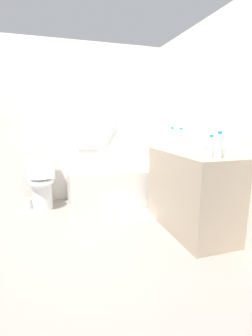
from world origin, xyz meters
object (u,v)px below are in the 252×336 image
bathtub (118,184)px  toilet (42,184)px  water_bottle_1 (172,138)px  water_bottle_0 (219,146)px  drinking_glass_0 (220,152)px  toilet_paper_roll (28,204)px  water_bottle_2 (211,146)px  bath_mat (141,215)px  drinking_glass_2 (229,153)px  sink_faucet (206,149)px  drinking_glass_3 (210,152)px  water_bottle_3 (181,139)px  sink_basin (190,151)px  drinking_glass_1 (185,146)px

bathtub → toilet: bathtub is taller
water_bottle_1 → water_bottle_0: bearing=-90.7°
drinking_glass_0 → toilet_paper_roll: size_ratio=0.65×
toilet_paper_roll → water_bottle_2: bearing=-38.6°
toilet → drinking_glass_0: 2.34m
water_bottle_0 → bath_mat: (-0.37, 0.93, -0.99)m
bathtub → bath_mat: size_ratio=2.66×
bathtub → drinking_glass_2: size_ratio=14.52×
drinking_glass_0 → bath_mat: (-0.46, 0.84, -0.92)m
sink_faucet → drinking_glass_2: (-0.09, -0.45, 0.02)m
water_bottle_1 → drinking_glass_2: bearing=-85.5°
drinking_glass_2 → water_bottle_1: bearing=94.5°
water_bottle_1 → drinking_glass_2: 0.94m
water_bottle_2 → drinking_glass_0: 0.11m
water_bottle_0 → water_bottle_2: (0.05, 0.18, -0.02)m
drinking_glass_3 → toilet: bearing=136.7°
bath_mat → drinking_glass_0: bearing=-61.3°
water_bottle_3 → drinking_glass_3: bearing=-95.8°
toilet → toilet_paper_roll: bearing=-102.6°
water_bottle_3 → bathtub: bearing=127.4°
water_bottle_1 → water_bottle_3: water_bottle_1 is taller
drinking_glass_2 → toilet_paper_roll: bearing=138.2°
water_bottle_2 → water_bottle_3: water_bottle_3 is taller
water_bottle_3 → bath_mat: size_ratio=0.46×
water_bottle_3 → drinking_glass_0: (0.03, -0.68, -0.07)m
water_bottle_2 → toilet_paper_roll: water_bottle_2 is taller
toilet → drinking_glass_3: bearing=46.4°
sink_basin → drinking_glass_0: 0.35m
water_bottle_2 → bath_mat: size_ratio=0.37×
toilet → sink_basin: size_ratio=2.06×
toilet → drinking_glass_1: size_ratio=8.78×
drinking_glass_0 → drinking_glass_2: bearing=-91.7°
bathtub → drinking_glass_0: bathtub is taller
water_bottle_3 → drinking_glass_2: size_ratio=2.50×
drinking_glass_3 → bathtub: bearing=109.8°
sink_basin → water_bottle_0: (0.03, -0.42, 0.09)m
drinking_glass_3 → toilet_paper_roll: bearing=139.2°
toilet_paper_roll → water_bottle_0: bearing=-42.6°
sink_faucet → bath_mat: (-0.55, 0.51, -0.90)m
drinking_glass_0 → water_bottle_2: bearing=115.0°
water_bottle_1 → drinking_glass_1: bearing=-80.0°
toilet → water_bottle_3: 1.96m
water_bottle_2 → toilet_paper_roll: bearing=141.4°
sink_faucet → bath_mat: sink_faucet is taller
water_bottle_1 → drinking_glass_3: bearing=-91.5°
drinking_glass_0 → sink_faucet: bearing=75.5°
bathtub → water_bottle_3: size_ratio=5.81×
sink_basin → sink_faucet: 0.21m
toilet → water_bottle_0: water_bottle_0 is taller
sink_basin → drinking_glass_1: size_ratio=4.25×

